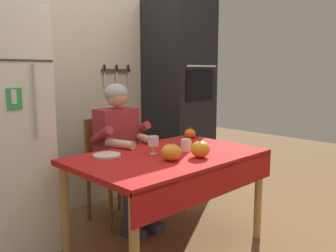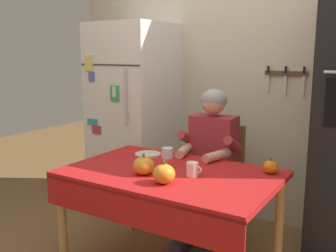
% 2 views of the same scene
% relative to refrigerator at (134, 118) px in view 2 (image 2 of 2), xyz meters
% --- Properties ---
extents(back_wall_assembly, '(3.70, 0.13, 2.60)m').
position_rel_refrigerator_xyz_m(back_wall_assembly, '(1.00, 0.39, 0.40)').
color(back_wall_assembly, beige).
rests_on(back_wall_assembly, ground).
extents(refrigerator, '(0.68, 0.71, 1.80)m').
position_rel_refrigerator_xyz_m(refrigerator, '(0.00, 0.00, 0.00)').
color(refrigerator, white).
rests_on(refrigerator, ground).
extents(dining_table, '(1.40, 0.90, 0.74)m').
position_rel_refrigerator_xyz_m(dining_table, '(0.95, -0.88, -0.24)').
color(dining_table, tan).
rests_on(dining_table, ground).
extents(chair_behind_person, '(0.40, 0.40, 0.93)m').
position_rel_refrigerator_xyz_m(chair_behind_person, '(0.96, -0.09, -0.39)').
color(chair_behind_person, brown).
rests_on(chair_behind_person, ground).
extents(seated_person, '(0.47, 0.55, 1.25)m').
position_rel_refrigerator_xyz_m(seated_person, '(0.96, -0.28, -0.16)').
color(seated_person, '#38384C').
rests_on(seated_person, ground).
extents(coffee_mug, '(0.11, 0.08, 0.09)m').
position_rel_refrigerator_xyz_m(coffee_mug, '(1.13, -0.88, -0.11)').
color(coffee_mug, white).
rests_on(coffee_mug, dining_table).
extents(wine_glass, '(0.08, 0.08, 0.14)m').
position_rel_refrigerator_xyz_m(wine_glass, '(0.88, -0.78, -0.07)').
color(wine_glass, white).
rests_on(wine_glass, dining_table).
extents(pumpkin_large, '(0.14, 0.14, 0.14)m').
position_rel_refrigerator_xyz_m(pumpkin_large, '(0.84, -1.01, -0.10)').
color(pumpkin_large, orange).
rests_on(pumpkin_large, dining_table).
extents(pumpkin_medium, '(0.14, 0.14, 0.14)m').
position_rel_refrigerator_xyz_m(pumpkin_medium, '(1.05, -1.09, -0.10)').
color(pumpkin_medium, orange).
rests_on(pumpkin_medium, dining_table).
extents(pumpkin_small, '(0.10, 0.10, 0.11)m').
position_rel_refrigerator_xyz_m(pumpkin_small, '(1.53, -0.55, -0.12)').
color(pumpkin_small, orange).
rests_on(pumpkin_small, dining_table).
extents(serving_tray, '(0.20, 0.20, 0.02)m').
position_rel_refrigerator_xyz_m(serving_tray, '(0.59, -0.60, -0.15)').
color(serving_tray, beige).
rests_on(serving_tray, dining_table).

